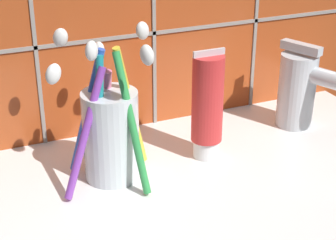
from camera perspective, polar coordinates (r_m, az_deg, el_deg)
sink_counter at (r=69.00cm, az=2.83°, el=-6.83°), size 64.98×35.28×2.00cm
toothbrush_cup at (r=66.50cm, az=-5.91°, el=-0.99°), size 14.43×14.19×18.59cm
toothpaste_tube at (r=70.62cm, az=4.02°, el=1.47°), size 4.19×3.99×14.55cm
sink_faucet at (r=81.52cm, az=13.40°, el=3.21°), size 6.66×11.37×12.32cm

